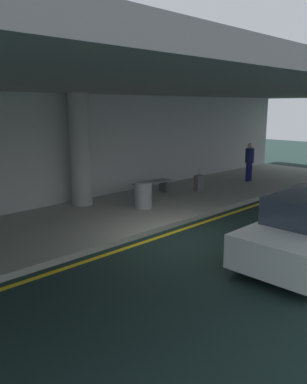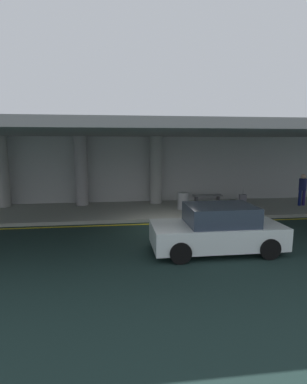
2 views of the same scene
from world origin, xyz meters
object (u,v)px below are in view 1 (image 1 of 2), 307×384
object	(u,v)px
bench_metal	(152,185)
trash_bin_steel	(143,195)
support_column_center	(80,150)
traveler_with_luggage	(250,159)
suitcase_upright_primary	(199,183)

from	to	relation	value
bench_metal	trash_bin_steel	xyz separation A→B (m)	(-1.66, -1.26, 0.07)
support_column_center	traveler_with_luggage	bearing A→B (deg)	-12.47
suitcase_upright_primary	bench_metal	world-z (taller)	suitcase_upright_primary
support_column_center	bench_metal	xyz separation A→B (m)	(2.79, -0.52, -1.47)
suitcase_upright_primary	bench_metal	bearing A→B (deg)	162.92
traveler_with_luggage	trash_bin_steel	distance (m)	6.50
support_column_center	bench_metal	bearing A→B (deg)	-10.58
suitcase_upright_primary	trash_bin_steel	bearing A→B (deg)	-161.90
suitcase_upright_primary	bench_metal	distance (m)	1.88
suitcase_upright_primary	bench_metal	size ratio (longest dim) A/B	0.56
suitcase_upright_primary	trash_bin_steel	size ratio (longest dim) A/B	1.06
bench_metal	trash_bin_steel	world-z (taller)	trash_bin_steel
traveler_with_luggage	trash_bin_steel	xyz separation A→B (m)	(-6.48, -0.10, -0.54)
traveler_with_luggage	suitcase_upright_primary	size ratio (longest dim) A/B	1.87
support_column_center	trash_bin_steel	size ratio (longest dim) A/B	4.29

